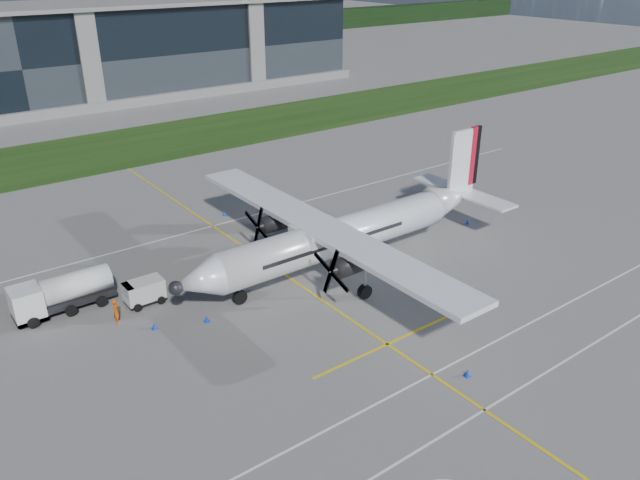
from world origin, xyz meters
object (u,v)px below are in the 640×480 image
fuel_tanker_truck (55,296)px  ground_crew_person (116,310)px  safety_cone_stbdwing (224,213)px  safety_cone_fwd (154,326)px  safety_cone_tail (468,222)px  safety_cone_portwing (467,373)px  turboprop_aircraft (348,213)px  safety_cone_nose_port (207,318)px  baggage_tug (144,292)px

fuel_tanker_truck → ground_crew_person: 4.79m
fuel_tanker_truck → safety_cone_stbdwing: size_ratio=14.37×
safety_cone_fwd → safety_cone_tail: size_ratio=1.00×
safety_cone_fwd → fuel_tanker_truck: bearing=127.2°
fuel_tanker_truck → safety_cone_fwd: (4.60, -6.06, -1.10)m
safety_cone_fwd → safety_cone_portwing: same height
safety_cone_tail → safety_cone_stbdwing: 23.18m
turboprop_aircraft → safety_cone_nose_port: bearing=-176.8°
safety_cone_nose_port → safety_cone_tail: same height
safety_cone_nose_port → safety_cone_portwing: same height
fuel_tanker_truck → turboprop_aircraft: bearing=-17.6°
safety_cone_nose_port → safety_cone_stbdwing: bearing=57.5°
fuel_tanker_truck → safety_cone_fwd: fuel_tanker_truck is taller
safety_cone_stbdwing → safety_cone_tail: bearing=-41.9°
turboprop_aircraft → safety_cone_portwing: turboprop_aircraft is taller
ground_crew_person → safety_cone_fwd: size_ratio=4.13×
baggage_tug → safety_cone_stbdwing: (12.64, 11.14, -0.64)m
safety_cone_nose_port → safety_cone_portwing: 17.76m
safety_cone_tail → safety_cone_stbdwing: (-17.25, 15.48, 0.00)m
baggage_tug → safety_cone_portwing: (12.09, -19.81, -0.64)m
safety_cone_tail → safety_cone_portwing: bearing=-139.0°
ground_crew_person → baggage_tug: bearing=-51.6°
safety_cone_portwing → safety_cone_stbdwing: same height
ground_crew_person → safety_cone_fwd: ground_crew_person is taller
ground_crew_person → fuel_tanker_truck: bearing=47.5°
safety_cone_nose_port → turboprop_aircraft: bearing=3.2°
safety_cone_tail → safety_cone_nose_port: bearing=-178.8°
fuel_tanker_truck → safety_cone_tail: bearing=-10.8°
safety_cone_stbdwing → ground_crew_person: bearing=-140.6°
fuel_tanker_truck → safety_cone_nose_port: 10.82m
fuel_tanker_truck → safety_cone_portwing: size_ratio=14.37×
baggage_tug → safety_cone_portwing: 23.22m
safety_cone_fwd → safety_cone_stbdwing: size_ratio=1.00×
ground_crew_person → turboprop_aircraft: bearing=-88.7°
fuel_tanker_truck → baggage_tug: (5.46, -2.43, -0.46)m
ground_crew_person → safety_cone_portwing: bearing=-131.3°
fuel_tanker_truck → safety_cone_fwd: bearing=-52.8°
turboprop_aircraft → ground_crew_person: bearing=171.0°
baggage_tug → safety_cone_stbdwing: baggage_tug is taller
ground_crew_person → safety_cone_portwing: ground_crew_person is taller
safety_cone_nose_port → safety_cone_fwd: bearing=158.1°
fuel_tanker_truck → ground_crew_person: (2.89, -3.80, -0.32)m
safety_cone_tail → fuel_tanker_truck: bearing=169.2°
ground_crew_person → safety_cone_fwd: bearing=-132.6°
turboprop_aircraft → safety_cone_stbdwing: size_ratio=62.08×
fuel_tanker_truck → safety_cone_tail: size_ratio=14.37×
baggage_tug → safety_cone_nose_port: baggage_tug is taller
fuel_tanker_truck → safety_cone_stbdwing: (18.11, 8.71, -1.10)m
ground_crew_person → safety_cone_nose_port: 6.15m
ground_crew_person → safety_cone_tail: size_ratio=4.13×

